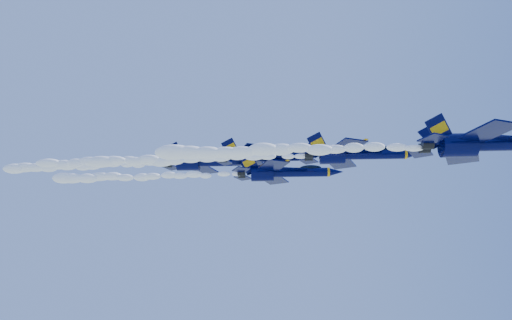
{
  "coord_description": "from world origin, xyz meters",
  "views": [
    {
      "loc": [
        -7.13,
        -71.48,
        130.53
      ],
      "look_at": [
        -10.74,
        3.45,
        155.29
      ],
      "focal_mm": 35.0,
      "sensor_mm": 36.0,
      "label": 1
    }
  ],
  "objects_px": {
    "jet_lead": "(490,144)",
    "jet_fourth": "(263,157)",
    "jet_fifth": "(209,162)",
    "jet_third": "(283,172)",
    "jet_second": "(355,154)"
  },
  "relations": [
    {
      "from": "jet_second",
      "to": "jet_third",
      "type": "relative_size",
      "value": 0.96
    },
    {
      "from": "jet_lead",
      "to": "jet_fifth",
      "type": "bearing_deg",
      "value": 138.0
    },
    {
      "from": "jet_lead",
      "to": "jet_fifth",
      "type": "xyz_separation_m",
      "value": [
        -38.19,
        34.38,
        9.6
      ]
    },
    {
      "from": "jet_lead",
      "to": "jet_fourth",
      "type": "bearing_deg",
      "value": 137.66
    },
    {
      "from": "jet_lead",
      "to": "jet_fifth",
      "type": "relative_size",
      "value": 0.93
    },
    {
      "from": "jet_fifth",
      "to": "jet_fourth",
      "type": "bearing_deg",
      "value": -41.11
    },
    {
      "from": "jet_fifth",
      "to": "jet_third",
      "type": "bearing_deg",
      "value": -39.6
    },
    {
      "from": "jet_second",
      "to": "jet_fourth",
      "type": "relative_size",
      "value": 0.98
    },
    {
      "from": "jet_third",
      "to": "jet_fourth",
      "type": "bearing_deg",
      "value": 145.5
    },
    {
      "from": "jet_third",
      "to": "jet_fourth",
      "type": "height_order",
      "value": "jet_fourth"
    },
    {
      "from": "jet_second",
      "to": "jet_fourth",
      "type": "height_order",
      "value": "jet_fourth"
    },
    {
      "from": "jet_lead",
      "to": "jet_fourth",
      "type": "xyz_separation_m",
      "value": [
        -27.49,
        25.04,
        7.26
      ]
    },
    {
      "from": "jet_lead",
      "to": "jet_second",
      "type": "relative_size",
      "value": 1.11
    },
    {
      "from": "jet_lead",
      "to": "jet_third",
      "type": "distance_m",
      "value": 33.21
    },
    {
      "from": "jet_third",
      "to": "jet_fourth",
      "type": "xyz_separation_m",
      "value": [
        -3.48,
        2.39,
        3.54
      ]
    }
  ]
}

